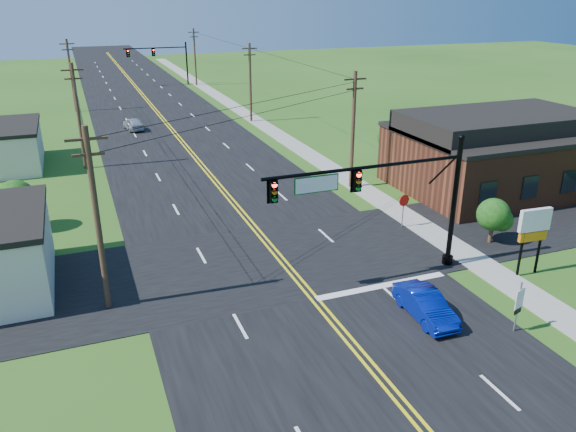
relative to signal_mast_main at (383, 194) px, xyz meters
name	(u,v)px	position (x,y,z in m)	size (l,w,h in m)	color
ground	(382,386)	(-4.34, -8.00, -4.75)	(260.00, 260.00, 0.00)	#274E16
road_main	(166,124)	(-4.34, 42.00, -4.73)	(16.00, 220.00, 0.04)	black
road_cross	(277,259)	(-4.34, 4.00, -4.73)	(70.00, 10.00, 0.04)	black
sidewalk	(280,136)	(6.16, 32.00, -4.71)	(2.00, 160.00, 0.08)	gray
signal_mast_main	(383,194)	(0.00, 0.00, 0.00)	(11.30, 0.60, 7.48)	black
signal_mast_far	(160,57)	(0.10, 72.00, -0.20)	(10.98, 0.60, 7.48)	black
brick_building	(493,159)	(15.66, 10.00, -2.40)	(14.20, 11.20, 4.70)	#5D2D1A
utility_pole_left_a	(97,218)	(-13.84, 2.00, -0.03)	(1.80, 0.28, 9.00)	#3A2A1A
utility_pole_left_b	(78,115)	(-13.84, 27.00, -0.03)	(1.80, 0.28, 9.00)	#3A2A1A
utility_pole_left_c	(71,74)	(-13.84, 54.00, -0.03)	(1.80, 0.28, 9.00)	#3A2A1A
utility_pole_right_a	(353,129)	(5.46, 14.00, -0.03)	(1.80, 0.28, 9.00)	#3A2A1A
utility_pole_right_b	(250,81)	(5.46, 40.00, -0.03)	(1.80, 0.28, 9.00)	#3A2A1A
utility_pole_right_c	(195,56)	(5.46, 70.00, -0.03)	(1.80, 0.28, 9.00)	#3A2A1A
tree_right_back	(395,137)	(11.66, 18.00, -2.15)	(3.00, 3.00, 4.10)	#3A2A1A
shrub_corner	(493,215)	(8.66, 1.50, -2.90)	(2.00, 2.00, 2.86)	#3A2A1A
tree_left	(16,199)	(-18.34, 14.00, -2.59)	(2.40, 2.40, 3.37)	#3A2A1A
blue_car	(425,305)	(0.02, -4.37, -4.09)	(1.40, 4.00, 1.32)	#061992
distant_car	(133,124)	(-8.14, 40.49, -4.07)	(1.61, 4.00, 1.36)	silver
route_sign	(519,303)	(3.16, -6.84, -3.28)	(0.61, 0.22, 2.53)	slate
stop_sign	(404,204)	(4.87, 5.45, -3.07)	(0.82, 0.17, 2.33)	slate
pylon_sign	(534,227)	(7.75, -2.58, -1.97)	(1.87, 0.39, 3.81)	black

